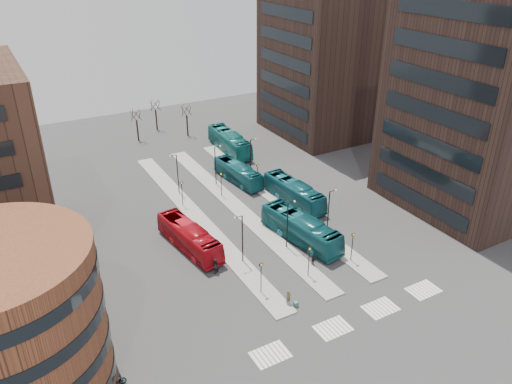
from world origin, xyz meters
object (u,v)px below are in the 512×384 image
teal_bus_c (294,192)px  teal_bus_d (229,142)px  commuter_b (313,260)px  bicycle_far (117,383)px  traveller (288,297)px  bicycle_mid (116,381)px  red_bus (189,237)px  suitcase (296,304)px  teal_bus_b (238,173)px  commuter_a (215,266)px  teal_bus_a (301,229)px  commuter_c (303,245)px

teal_bus_c → teal_bus_d: teal_bus_d is taller
commuter_b → bicycle_far: 25.08m
traveller → bicycle_mid: traveller is taller
red_bus → teal_bus_d: 31.17m
teal_bus_c → suitcase: bearing=-126.3°
teal_bus_c → bicycle_mid: 36.77m
teal_bus_b → commuter_a: 23.71m
traveller → teal_bus_d: bearing=54.6°
teal_bus_d → traveller: bearing=-106.1°
suitcase → bicycle_far: size_ratio=0.34×
commuter_b → bicycle_mid: commuter_b is taller
teal_bus_b → commuter_b: (-2.78, -23.92, -0.67)m
red_bus → teal_bus_a: bearing=-29.9°
suitcase → commuter_a: size_ratio=0.30×
commuter_b → teal_bus_c: bearing=-32.5°
suitcase → bicycle_far: bearing=178.0°
commuter_c → teal_bus_b: bearing=170.6°
teal_bus_d → traveller: (-13.26, -39.95, -0.92)m
teal_bus_b → teal_bus_c: bearing=-75.6°
teal_bus_a → teal_bus_b: (1.07, 18.78, -0.24)m
commuter_a → teal_bus_b: bearing=-145.6°
teal_bus_a → commuter_b: size_ratio=7.73×
teal_bus_c → commuter_c: teal_bus_c is taller
traveller → commuter_c: bearing=30.7°
commuter_a → commuter_b: bearing=136.0°
teal_bus_a → bicycle_mid: bearing=-165.8°
commuter_b → bicycle_far: commuter_b is taller
teal_bus_a → bicycle_mid: 28.36m
teal_bus_b → commuter_a: teal_bus_b is taller
commuter_a → commuter_c: (11.12, -1.00, -0.14)m
teal_bus_d → traveller: 42.10m
teal_bus_c → bicycle_mid: bearing=-150.6°
bicycle_mid → teal_bus_b: bearing=-33.7°
teal_bus_d → traveller: size_ratio=7.40×
teal_bus_b → commuter_c: 20.84m
teal_bus_a → teal_bus_c: teal_bus_a is taller
teal_bus_d → commuter_b: (-7.14, -35.60, -0.99)m
red_bus → teal_bus_b: size_ratio=1.09×
suitcase → teal_bus_b: teal_bus_b is taller
teal_bus_c → bicycle_mid: teal_bus_c is taller
bicycle_mid → bicycle_far: size_ratio=1.03×
bicycle_mid → bicycle_far: bicycle_mid is taller
teal_bus_a → commuter_a: bearing=175.2°
traveller → bicycle_mid: (-18.15, -1.80, -0.36)m
traveller → bicycle_mid: size_ratio=1.04×
red_bus → teal_bus_b: 19.40m
commuter_a → bicycle_mid: 17.34m
teal_bus_a → commuter_a: teal_bus_a is taller
teal_bus_c → commuter_b: teal_bus_c is taller
teal_bus_c → teal_bus_d: size_ratio=0.91×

